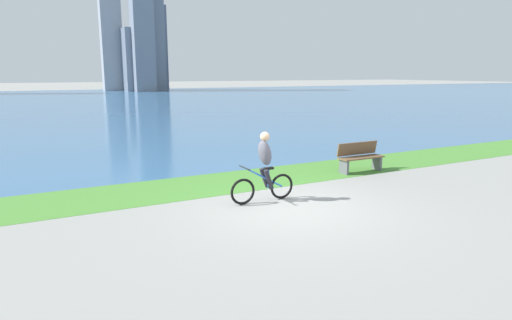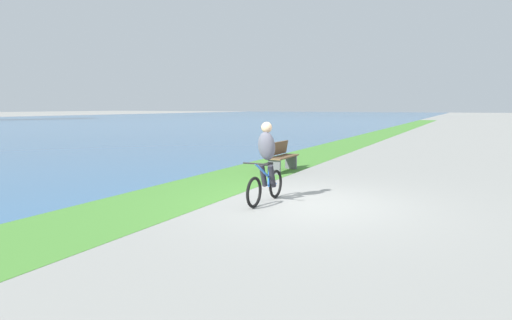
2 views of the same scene
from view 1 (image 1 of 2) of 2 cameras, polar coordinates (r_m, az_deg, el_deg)
name	(u,v)px [view 1 (image 1 of 2)]	position (r m, az deg, el deg)	size (l,w,h in m)	color
ground_plane	(289,208)	(9.93, 4.33, -6.22)	(300.00, 300.00, 0.00)	gray
grass_strip_bayside	(236,181)	(12.30, -2.68, -2.74)	(120.00, 2.36, 0.01)	#478433
bay_water_surface	(78,102)	(49.37, -22.17, 6.96)	(300.00, 74.08, 0.00)	#386693
cyclist_lead	(264,167)	(10.18, 1.07, -0.91)	(1.66, 0.52, 1.65)	black
bench_near_path	(360,157)	(13.76, 13.36, 0.37)	(1.50, 0.47, 0.90)	brown
city_skyline_far_shore	(99,26)	(78.06, -19.79, 16.10)	(36.58, 9.48, 27.26)	#8C939E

